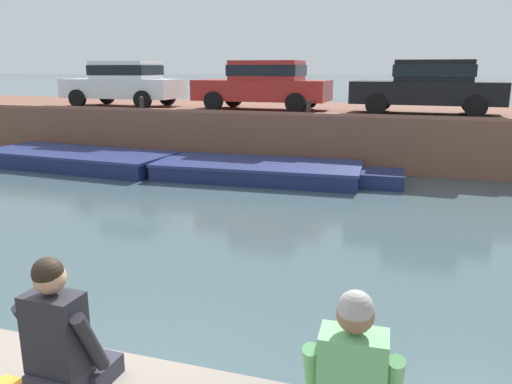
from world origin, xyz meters
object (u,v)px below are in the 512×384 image
Objects in this scene: boat_moored_central_navy at (268,171)px; bottle_drink at (93,372)px; car_centre_black at (429,85)px; mooring_bollard_west at (142,103)px; mooring_bollard_mid at (308,107)px; car_left_inner_red at (264,83)px; boat_moored_west_navy at (86,160)px; car_leftmost_white at (124,82)px; person_seated_right at (62,342)px.

boat_moored_central_navy is 10.14m from bottle_drink.
car_centre_black reaches higher than mooring_bollard_west.
mooring_bollard_west is at bearing 180.00° from mooring_bollard_mid.
car_left_inner_red is at bearing 101.70° from bottle_drink.
mooring_bollard_mid is at bearing 16.70° from boat_moored_west_navy.
boat_moored_west_navy is 10.28m from car_centre_black.
car_leftmost_white reaches higher than boat_moored_west_navy.
car_leftmost_white reaches higher than bottle_drink.
boat_moored_west_navy is 15.62× the size of mooring_bollard_west.
person_seated_right is at bearing -62.20° from mooring_bollard_west.
car_left_inner_red is 9.63× the size of mooring_bollard_mid.
car_leftmost_white is (-0.56, 3.24, 2.17)m from boat_moored_west_navy.
car_left_inner_red is at bearing 20.39° from mooring_bollard_west.
bottle_drink is at bearing -53.68° from boat_moored_west_navy.
boat_moored_central_navy is 1.52× the size of car_left_inner_red.
mooring_bollard_west is at bearing -43.38° from car_leftmost_white.
boat_moored_central_navy is at bearing 1.33° from boat_moored_west_navy.
mooring_bollard_west is 0.46× the size of person_seated_right.
bottle_drink reaches higher than boat_moored_central_navy.
boat_moored_central_navy is 2.46m from mooring_bollard_mid.
car_left_inner_red reaches higher than boat_moored_west_navy.
person_seated_right is at bearing -100.23° from car_centre_black.
car_centre_black is at bearing 80.14° from bottle_drink.
boat_moored_west_navy is 1.63× the size of car_centre_black.
boat_moored_west_navy is 12.24m from bottle_drink.
mooring_bollard_mid reaches higher than person_seated_right.
car_centre_black is 13.48m from person_seated_right.
car_centre_black is (9.51, 3.23, 2.17)m from boat_moored_west_navy.
person_seated_right is at bearing -78.88° from car_left_inner_red.
car_left_inner_red is 9.63× the size of mooring_bollard_west.
car_left_inner_red is (5.09, -0.00, 0.00)m from car_leftmost_white.
car_centre_black is at bearing 18.78° from boat_moored_west_navy.
car_leftmost_white is at bearing 120.80° from bottle_drink.
boat_moored_west_navy is 2.60m from mooring_bollard_west.
person_seated_right is (7.13, -9.98, 0.95)m from boat_moored_west_navy.
boat_moored_central_navy is 10.27m from person_seated_right.
bottle_drink is at bearing -61.52° from mooring_bollard_west.
boat_moored_west_navy is 3.94m from car_leftmost_white.
car_left_inner_red is 13.44m from bottle_drink.
boat_moored_central_navy is 14.65× the size of mooring_bollard_west.
car_left_inner_red is at bearing 108.40° from boat_moored_central_navy.
mooring_bollard_mid is at bearing 94.76° from bottle_drink.
person_seated_right is (0.86, -11.85, -0.62)m from mooring_bollard_mid.
car_left_inner_red is at bearing 35.54° from boat_moored_west_navy.
car_leftmost_white is at bearing 153.10° from boat_moored_central_navy.
boat_moored_west_navy is 6.72m from mooring_bollard_mid.
car_leftmost_white is 4.22× the size of person_seated_right.
mooring_bollard_mid is at bearing 94.17° from person_seated_right.
bottle_drink is (0.98, -11.72, -0.89)m from mooring_bollard_mid.
bottle_drink is (7.24, -9.84, 0.67)m from boat_moored_west_navy.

